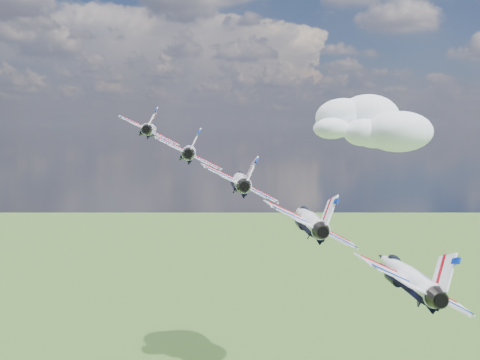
# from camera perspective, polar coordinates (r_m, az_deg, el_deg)

# --- Properties ---
(cloud_far) EXTENTS (59.38, 46.66, 23.33)m
(cloud_far) POSITION_cam_1_polar(r_m,az_deg,el_deg) (290.61, 13.40, 5.51)
(cloud_far) COLOR white
(jet_0) EXTENTS (13.32, 16.39, 8.35)m
(jet_0) POSITION_cam_1_polar(r_m,az_deg,el_deg) (88.45, -9.49, 5.38)
(jet_0) COLOR white
(jet_1) EXTENTS (13.32, 16.39, 8.35)m
(jet_1) POSITION_cam_1_polar(r_m,az_deg,el_deg) (77.33, -5.40, 3.07)
(jet_1) COLOR white
(jet_2) EXTENTS (13.32, 16.39, 8.35)m
(jet_2) POSITION_cam_1_polar(r_m,az_deg,el_deg) (66.90, -0.00, 0.00)
(jet_2) COLOR white
(jet_3) EXTENTS (13.32, 16.39, 8.35)m
(jet_3) POSITION_cam_1_polar(r_m,az_deg,el_deg) (57.53, 7.27, -4.13)
(jet_3) COLOR white
(jet_4) EXTENTS (13.32, 16.39, 8.35)m
(jet_4) POSITION_cam_1_polar(r_m,az_deg,el_deg) (49.83, 17.19, -9.58)
(jet_4) COLOR white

